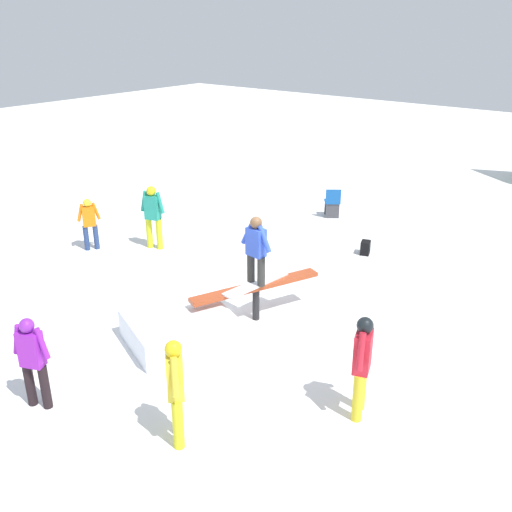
% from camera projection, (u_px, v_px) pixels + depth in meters
% --- Properties ---
extents(ground_plane, '(60.00, 60.00, 0.00)m').
position_uv_depth(ground_plane, '(256.00, 319.00, 11.29)').
color(ground_plane, white).
extents(rail_feature, '(2.63, 1.29, 0.76)m').
position_uv_depth(rail_feature, '(256.00, 290.00, 11.03)').
color(rail_feature, black).
rests_on(rail_feature, ground).
extents(snow_kicker_ramp, '(2.23, 2.07, 0.53)m').
position_uv_depth(snow_kicker_ramp, '(179.00, 328.00, 10.44)').
color(snow_kicker_ramp, white).
rests_on(snow_kicker_ramp, ground).
extents(main_rider_on_rail, '(1.56, 0.78, 1.38)m').
position_uv_depth(main_rider_on_rail, '(256.00, 252.00, 10.73)').
color(main_rider_on_rail, white).
rests_on(main_rider_on_rail, rail_feature).
extents(bystander_teal, '(0.33, 0.67, 1.65)m').
position_uv_depth(bystander_teal, '(153.00, 214.00, 14.36)').
color(bystander_teal, gold).
rests_on(bystander_teal, ground).
extents(bystander_orange, '(0.53, 0.37, 1.35)m').
position_uv_depth(bystander_orange, '(89.00, 221.00, 14.35)').
color(bystander_orange, navy).
rests_on(bystander_orange, ground).
extents(bystander_purple, '(0.32, 0.61, 1.52)m').
position_uv_depth(bystander_purple, '(33.00, 358.00, 8.46)').
color(bystander_purple, black).
rests_on(bystander_purple, ground).
extents(bystander_red, '(0.69, 0.34, 1.65)m').
position_uv_depth(bystander_red, '(362.00, 362.00, 8.25)').
color(bystander_red, yellow).
rests_on(bystander_red, ground).
extents(bystander_yellow, '(0.53, 0.56, 1.62)m').
position_uv_depth(bystander_yellow, '(176.00, 386.00, 7.73)').
color(bystander_yellow, yellow).
rests_on(bystander_yellow, ground).
extents(folding_chair, '(0.62, 0.62, 0.88)m').
position_uv_depth(folding_chair, '(332.00, 203.00, 16.83)').
color(folding_chair, '#3F3F44').
rests_on(folding_chair, ground).
extents(backpack_on_snow, '(0.36, 0.31, 0.34)m').
position_uv_depth(backpack_on_snow, '(365.00, 248.00, 14.29)').
color(backpack_on_snow, black).
rests_on(backpack_on_snow, ground).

